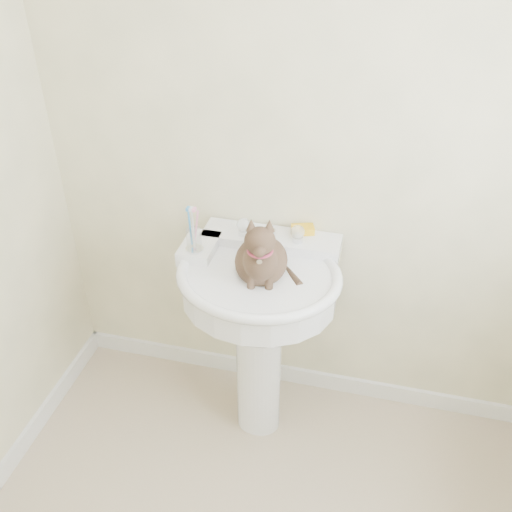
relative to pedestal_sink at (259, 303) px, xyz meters
The scene contains 7 objects.
wall_back 0.63m from the pedestal_sink, 66.08° to the left, with size 2.20×0.00×2.50m, color #F4E7BA, non-canonical shape.
baseboard_back 0.73m from the pedestal_sink, 65.33° to the left, with size 2.20×0.02×0.09m, color white.
pedestal_sink is the anchor object (origin of this frame).
faucet 0.29m from the pedestal_sink, 89.02° to the left, with size 0.28×0.12×0.14m.
soap_bar 0.35m from the pedestal_sink, 64.26° to the left, with size 0.09×0.06×0.03m, color gold.
toothbrush_cup 0.36m from the pedestal_sink, behind, with size 0.07×0.07×0.18m.
cat 0.23m from the pedestal_sink, 60.30° to the right, with size 0.22×0.27×0.40m.
Camera 1 is at (0.28, -0.89, 2.13)m, focal length 40.00 mm.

